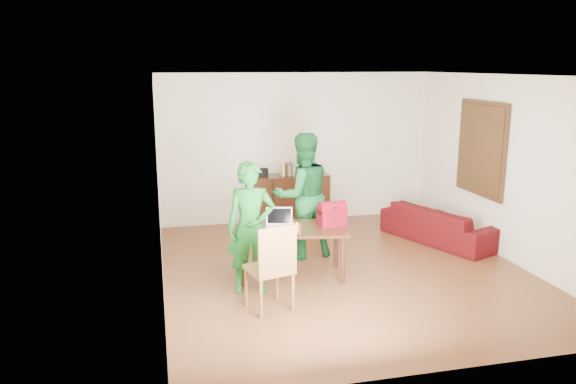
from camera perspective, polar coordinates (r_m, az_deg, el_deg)
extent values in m
cube|color=#4B2512|center=(8.05, 5.76, -8.25)|extent=(5.00, 5.50, 0.10)
cube|color=white|center=(7.52, 6.24, 12.09)|extent=(5.00, 5.50, 0.10)
cube|color=beige|center=(10.31, 0.87, 4.54)|extent=(5.00, 0.10, 2.70)
cube|color=beige|center=(5.18, 16.22, -4.39)|extent=(5.00, 0.10, 2.70)
cube|color=beige|center=(7.24, -13.43, 0.63)|extent=(0.10, 5.50, 2.70)
cube|color=beige|center=(8.83, 21.83, 2.21)|extent=(0.10, 5.50, 2.70)
cube|color=#3F2614|center=(9.32, 19.04, 4.19)|extent=(0.04, 1.28, 1.48)
cube|color=#4D3117|center=(9.30, 18.88, 4.19)|extent=(0.01, 1.18, 1.36)
cube|color=black|center=(10.15, 0.15, -0.76)|extent=(1.40, 0.45, 0.90)
cube|color=black|center=(9.94, -2.65, 2.00)|extent=(0.20, 0.14, 0.14)
cube|color=#AFB0B9|center=(10.16, 2.63, 2.23)|extent=(0.24, 0.22, 0.14)
ellipsoid|color=#1E1CB6|center=(10.14, 2.63, 2.82)|extent=(0.14, 0.14, 0.07)
cube|color=black|center=(7.59, 0.35, -3.74)|extent=(1.61, 1.09, 0.04)
cylinder|color=black|center=(7.38, -4.67, -7.10)|extent=(0.06, 0.06, 0.65)
cylinder|color=black|center=(7.45, 5.57, -6.95)|extent=(0.06, 0.06, 0.65)
cylinder|color=black|center=(8.01, -4.50, -5.47)|extent=(0.06, 0.06, 0.65)
cylinder|color=black|center=(8.07, 4.92, -5.34)|extent=(0.06, 0.06, 0.65)
cube|color=brown|center=(6.64, -1.92, -7.83)|extent=(0.59, 0.57, 0.05)
cube|color=brown|center=(6.37, -1.08, -5.91)|extent=(0.47, 0.16, 0.55)
imported|color=#15601D|center=(7.06, -3.80, -3.64)|extent=(0.66, 0.47, 1.68)
imported|color=#125423|center=(8.32, 1.48, -0.37)|extent=(1.00, 0.83, 1.87)
cube|color=white|center=(7.54, -0.91, -3.64)|extent=(0.40, 0.32, 0.02)
cube|color=black|center=(7.50, -0.92, -2.70)|extent=(0.37, 0.17, 0.23)
cylinder|color=#552513|center=(7.25, 1.15, -3.65)|extent=(0.07, 0.07, 0.18)
cube|color=maroon|center=(7.64, 4.50, -2.48)|extent=(0.38, 0.25, 0.27)
imported|color=#39070E|center=(9.51, 15.16, -3.17)|extent=(1.45, 2.11, 0.58)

